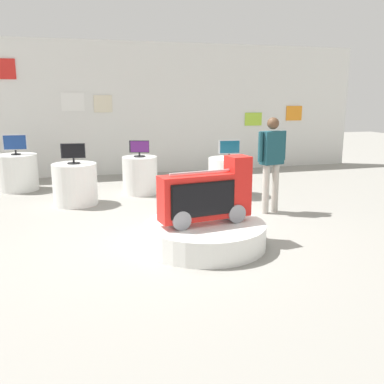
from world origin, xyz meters
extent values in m
plane|color=gray|center=(0.00, 0.00, 0.00)|extent=(30.00, 30.00, 0.00)
cube|color=silver|center=(0.00, 5.30, 1.65)|extent=(12.75, 0.10, 3.30)
cube|color=red|center=(-2.79, 5.24, 2.58)|extent=(0.52, 0.02, 0.46)
cube|color=white|center=(-1.30, 5.24, 1.84)|extent=(0.54, 0.02, 0.44)
cube|color=beige|center=(-0.59, 5.24, 1.79)|extent=(0.45, 0.02, 0.42)
cube|color=#9ECC33|center=(3.45, 5.24, 1.35)|extent=(0.49, 0.02, 0.35)
cube|color=orange|center=(4.69, 5.24, 1.50)|extent=(0.48, 0.02, 0.40)
cylinder|color=white|center=(0.24, -0.52, 0.16)|extent=(1.63, 1.63, 0.32)
cylinder|color=gray|center=(-0.15, -0.58, 0.44)|extent=(0.30, 0.38, 0.25)
cylinder|color=gray|center=(0.64, -0.47, 0.44)|extent=(0.30, 0.38, 0.25)
cube|color=red|center=(0.24, -0.52, 0.69)|extent=(1.28, 0.47, 0.59)
cube|color=red|center=(0.72, -0.46, 1.09)|extent=(0.31, 0.34, 0.21)
cube|color=black|center=(0.17, -0.70, 0.69)|extent=(0.88, 0.14, 0.44)
cube|color=black|center=(0.17, -0.70, 0.69)|extent=(0.84, 0.14, 0.40)
cube|color=#B2B2B7|center=(0.24, -0.52, 1.02)|extent=(0.99, 0.17, 0.02)
cylinder|color=white|center=(-2.54, 3.94, 0.38)|extent=(0.84, 0.84, 0.77)
cylinder|color=black|center=(-2.54, 3.94, 0.78)|extent=(0.20, 0.20, 0.02)
cylinder|color=black|center=(-2.54, 3.94, 0.82)|extent=(0.04, 0.04, 0.08)
cube|color=silver|center=(-2.54, 3.94, 1.03)|extent=(0.48, 0.05, 0.32)
cube|color=navy|center=(-2.54, 3.92, 1.03)|extent=(0.44, 0.02, 0.29)
cylinder|color=white|center=(-1.38, 2.32, 0.38)|extent=(0.81, 0.81, 0.77)
cylinder|color=black|center=(-1.38, 2.32, 0.78)|extent=(0.23, 0.23, 0.02)
cylinder|color=black|center=(-1.38, 2.32, 0.83)|extent=(0.04, 0.04, 0.08)
cube|color=black|center=(-1.38, 2.32, 1.00)|extent=(0.43, 0.10, 0.27)
cube|color=black|center=(-1.38, 2.30, 1.00)|extent=(0.40, 0.07, 0.24)
cylinder|color=white|center=(1.61, 2.21, 0.38)|extent=(0.83, 0.83, 0.77)
cylinder|color=black|center=(1.61, 2.21, 0.78)|extent=(0.19, 0.19, 0.02)
cylinder|color=black|center=(1.61, 2.21, 0.82)|extent=(0.04, 0.04, 0.07)
cube|color=silver|center=(1.61, 2.21, 0.99)|extent=(0.43, 0.08, 0.27)
cube|color=navy|center=(1.61, 2.19, 0.99)|extent=(0.39, 0.05, 0.24)
cylinder|color=white|center=(-0.08, 2.90, 0.38)|extent=(0.71, 0.71, 0.77)
cylinder|color=black|center=(-0.08, 2.90, 0.78)|extent=(0.24, 0.24, 0.02)
cylinder|color=black|center=(-0.08, 2.90, 0.82)|extent=(0.04, 0.04, 0.07)
cube|color=black|center=(-0.08, 2.90, 0.97)|extent=(0.40, 0.15, 0.24)
cube|color=#561E6B|center=(-0.07, 2.87, 0.97)|extent=(0.36, 0.12, 0.22)
cylinder|color=#B2ADA3|center=(1.94, 0.82, 0.42)|extent=(0.12, 0.12, 0.85)
cylinder|color=#B2ADA3|center=(1.74, 0.78, 0.42)|extent=(0.12, 0.12, 0.85)
cube|color=#194751|center=(1.84, 0.80, 1.13)|extent=(0.41, 0.27, 0.56)
sphere|color=brown|center=(1.84, 0.80, 1.53)|extent=(0.20, 0.20, 0.20)
cylinder|color=#194751|center=(2.08, 0.85, 1.15)|extent=(0.08, 0.08, 0.50)
cylinder|color=#194751|center=(1.61, 0.75, 1.15)|extent=(0.08, 0.08, 0.50)
camera|label=1|loc=(-1.43, -5.76, 1.98)|focal=40.16mm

